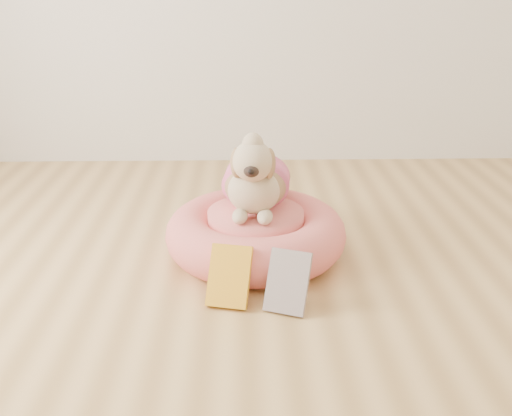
{
  "coord_description": "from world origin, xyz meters",
  "views": [
    {
      "loc": [
        0.13,
        -1.25,
        1.08
      ],
      "look_at": [
        0.18,
        0.86,
        0.23
      ],
      "focal_mm": 40.0,
      "sensor_mm": 36.0,
      "label": 1
    }
  ],
  "objects_px": {
    "pet_bed": "(256,233)",
    "book_white": "(288,282)",
    "book_yellow": "(229,276)",
    "dog": "(255,166)"
  },
  "relations": [
    {
      "from": "dog",
      "to": "book_yellow",
      "type": "xyz_separation_m",
      "value": [
        -0.1,
        -0.42,
        -0.27
      ]
    },
    {
      "from": "pet_bed",
      "to": "book_white",
      "type": "xyz_separation_m",
      "value": [
        0.1,
        -0.43,
        0.01
      ]
    },
    {
      "from": "pet_bed",
      "to": "book_white",
      "type": "bearing_deg",
      "value": -76.75
    },
    {
      "from": "book_yellow",
      "to": "book_white",
      "type": "relative_size",
      "value": 1.0
    },
    {
      "from": "pet_bed",
      "to": "dog",
      "type": "distance_m",
      "value": 0.28
    },
    {
      "from": "dog",
      "to": "book_yellow",
      "type": "relative_size",
      "value": 2.2
    },
    {
      "from": "pet_bed",
      "to": "book_white",
      "type": "relative_size",
      "value": 3.38
    },
    {
      "from": "dog",
      "to": "book_white",
      "type": "xyz_separation_m",
      "value": [
        0.1,
        -0.47,
        -0.27
      ]
    },
    {
      "from": "pet_bed",
      "to": "book_white",
      "type": "distance_m",
      "value": 0.44
    },
    {
      "from": "book_yellow",
      "to": "pet_bed",
      "type": "bearing_deg",
      "value": 87.83
    }
  ]
}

